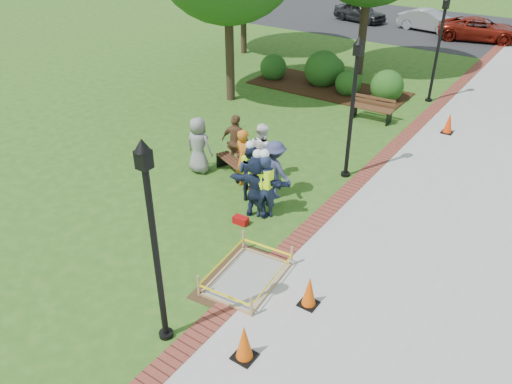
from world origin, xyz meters
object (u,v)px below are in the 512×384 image
Objects in this scene: wet_concrete_pad at (247,272)px; hivis_worker_c at (250,171)px; lamp_near at (153,233)px; hivis_worker_b at (264,184)px; bench_near at (233,166)px; hivis_worker_a at (258,184)px; cone_front at (244,343)px.

hivis_worker_c is at bearing 123.88° from wet_concrete_pad.
lamp_near is 4.97m from hivis_worker_b.
hivis_worker_b reaches higher than bench_near.
hivis_worker_b is (-0.81, 4.67, -1.50)m from lamp_near.
wet_concrete_pad is at bearing -60.54° from hivis_worker_a.
lamp_near is (-0.34, -2.26, 2.25)m from wet_concrete_pad.
wet_concrete_pad is 0.58× the size of lamp_near.
hivis_worker_a is at bearing -37.73° from bench_near.
lamp_near reaches higher than hivis_worker_b.
wet_concrete_pad is 3.60m from hivis_worker_c.
hivis_worker_a is at bearing 121.63° from cone_front.
bench_near is 0.82× the size of hivis_worker_c.
hivis_worker_a is (1.96, -1.51, 0.72)m from bench_near.
hivis_worker_b reaches higher than hivis_worker_c.
hivis_worker_c is at bearing 107.41° from lamp_near.
cone_front is (1.25, -1.83, 0.16)m from wet_concrete_pad.
lamp_near is (-1.59, -0.43, 2.08)m from cone_front.
lamp_near is 2.14× the size of hivis_worker_b.
cone_front is 4.91m from hivis_worker_b.
hivis_worker_b is at bearing -32.79° from hivis_worker_c.
lamp_near reaches higher than hivis_worker_c.
wet_concrete_pad is 1.35× the size of hivis_worker_c.
wet_concrete_pad is 3.20m from lamp_near.
bench_near is at bearing 115.65° from lamp_near.
bench_near is 7.29m from cone_front.
bench_near is 1.81× the size of cone_front.
hivis_worker_b reaches higher than hivis_worker_a.
hivis_worker_c is (1.32, -0.94, 0.66)m from bench_near.
wet_concrete_pad is 2.22m from cone_front.
hivis_worker_c is at bearing -35.42° from bench_near.
bench_near is 0.35× the size of lamp_near.
bench_near is at bearing 142.27° from hivis_worker_a.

